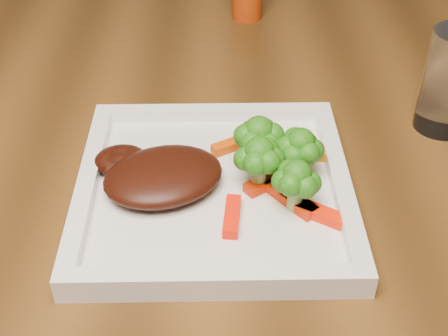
{
  "coord_description": "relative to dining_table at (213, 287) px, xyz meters",
  "views": [
    {
      "loc": [
        0.19,
        -0.6,
        1.16
      ],
      "look_at": [
        0.2,
        -0.12,
        0.79
      ],
      "focal_mm": 50.0,
      "sensor_mm": 36.0,
      "label": 1
    }
  ],
  "objects": [
    {
      "name": "dining_table",
      "position": [
        0.0,
        0.0,
        0.0
      ],
      "size": [
        1.6,
        0.9,
        0.75
      ],
      "primitive_type": null,
      "color": "#583714",
      "rests_on": "floor"
    },
    {
      "name": "broccoli_0",
      "position": [
        0.05,
        -0.17,
        0.42
      ],
      "size": [
        0.07,
        0.07,
        0.07
      ],
      "primitive_type": null,
      "rotation": [
        0.0,
        0.0,
        0.39
      ],
      "color": "#305F0F",
      "rests_on": "plate"
    },
    {
      "name": "broccoli_2",
      "position": [
        0.08,
        -0.24,
        0.42
      ],
      "size": [
        0.06,
        0.06,
        0.06
      ],
      "primitive_type": null,
      "rotation": [
        0.0,
        0.0,
        -0.11
      ],
      "color": "#2F6611",
      "rests_on": "plate"
    },
    {
      "name": "broccoli_1",
      "position": [
        0.09,
        -0.19,
        0.42
      ],
      "size": [
        0.07,
        0.07,
        0.06
      ],
      "primitive_type": null,
      "rotation": [
        0.0,
        0.0,
        0.39
      ],
      "color": "#2B6E12",
      "rests_on": "plate"
    },
    {
      "name": "carrot_1",
      "position": [
        0.11,
        -0.25,
        0.39
      ],
      "size": [
        0.05,
        0.04,
        0.01
      ],
      "primitive_type": "cube",
      "rotation": [
        0.0,
        0.0,
        -0.56
      ],
      "color": "#FA2104",
      "rests_on": "plate"
    },
    {
      "name": "carrot_2",
      "position": [
        0.02,
        -0.25,
        0.39
      ],
      "size": [
        0.02,
        0.05,
        0.01
      ],
      "primitive_type": "cube",
      "rotation": [
        0.0,
        0.0,
        1.47
      ],
      "color": "#FF1904",
      "rests_on": "plate"
    },
    {
      "name": "carrot_6",
      "position": [
        0.06,
        -0.2,
        0.39
      ],
      "size": [
        0.06,
        0.04,
        0.01
      ],
      "primitive_type": "cube",
      "rotation": [
        0.0,
        0.0,
        0.6
      ],
      "color": "red",
      "rests_on": "plate"
    },
    {
      "name": "steak",
      "position": [
        -0.04,
        -0.2,
        0.4
      ],
      "size": [
        0.14,
        0.13,
        0.03
      ],
      "primitive_type": "ellipsoid",
      "rotation": [
        0.0,
        0.0,
        0.35
      ],
      "color": "#391108",
      "rests_on": "plate"
    },
    {
      "name": "plate",
      "position": [
        0.01,
        -0.21,
        0.38
      ],
      "size": [
        0.27,
        0.27,
        0.01
      ],
      "primitive_type": "cube",
      "color": "white",
      "rests_on": "dining_table"
    },
    {
      "name": "carrot_3",
      "position": [
        0.1,
        -0.15,
        0.39
      ],
      "size": [
        0.07,
        0.03,
        0.01
      ],
      "primitive_type": "cube",
      "rotation": [
        0.0,
        0.0,
        -0.17
      ],
      "color": "orange",
      "rests_on": "plate"
    },
    {
      "name": "broccoli_3",
      "position": [
        0.05,
        -0.21,
        0.42
      ],
      "size": [
        0.06,
        0.06,
        0.06
      ],
      "primitive_type": null,
      "rotation": [
        0.0,
        0.0,
        0.1
      ],
      "color": "#237513",
      "rests_on": "plate"
    },
    {
      "name": "carrot_4",
      "position": [
        0.03,
        -0.14,
        0.39
      ],
      "size": [
        0.05,
        0.03,
        0.01
      ],
      "primitive_type": "cube",
      "rotation": [
        0.0,
        0.0,
        0.52
      ],
      "color": "#CF4303",
      "rests_on": "plate"
    },
    {
      "name": "carrot_5",
      "position": [
        0.08,
        -0.23,
        0.39
      ],
      "size": [
        0.05,
        0.06,
        0.01
      ],
      "primitive_type": "cube",
      "rotation": [
        0.0,
        0.0,
        -0.89
      ],
      "color": "red",
      "rests_on": "plate"
    }
  ]
}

